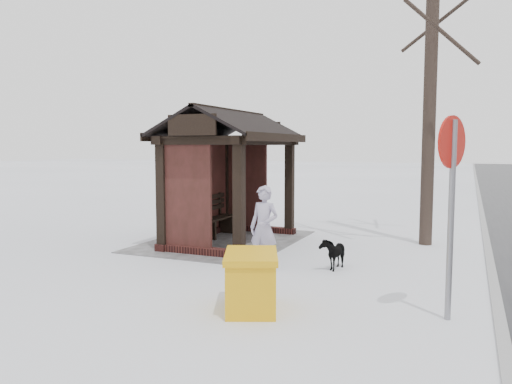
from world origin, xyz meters
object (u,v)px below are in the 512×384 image
at_px(grit_bin, 251,281).
at_px(bus_shelter, 225,149).
at_px(road_sign, 451,176).
at_px(dog, 333,253).
at_px(pedestrian, 264,228).

bearing_deg(grit_bin, bus_shelter, -172.09).
relative_size(bus_shelter, road_sign, 1.37).
height_order(bus_shelter, road_sign, bus_shelter).
bearing_deg(grit_bin, dog, 147.70).
distance_m(bus_shelter, grit_bin, 5.26).
xyz_separation_m(dog, road_sign, (2.06, 2.03, 1.57)).
bearing_deg(dog, road_sign, -39.32).
xyz_separation_m(pedestrian, grit_bin, (2.17, 0.70, -0.36)).
xyz_separation_m(dog, grit_bin, (2.71, -0.45, 0.11)).
xyz_separation_m(bus_shelter, pedestrian, (2.09, 1.84, -1.40)).
distance_m(bus_shelter, road_sign, 6.19).
distance_m(dog, grit_bin, 2.75).
height_order(grit_bin, road_sign, road_sign).
bearing_deg(grit_bin, road_sign, 81.83).
bearing_deg(road_sign, bus_shelter, -100.79).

